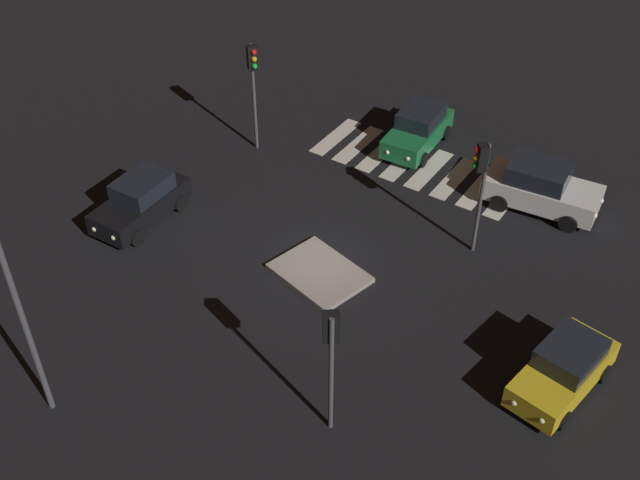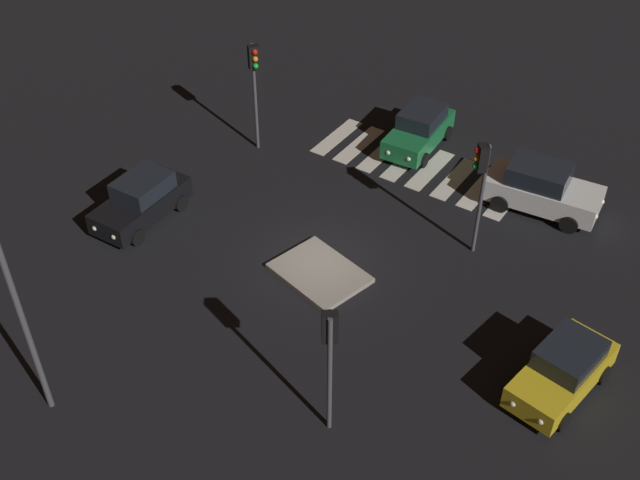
% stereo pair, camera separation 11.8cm
% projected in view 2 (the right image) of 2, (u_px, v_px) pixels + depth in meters
% --- Properties ---
extents(ground_plane, '(80.00, 80.00, 0.00)m').
position_uv_depth(ground_plane, '(320.00, 262.00, 28.13)').
color(ground_plane, black).
extents(traffic_island, '(3.61, 3.04, 0.18)m').
position_uv_depth(traffic_island, '(320.00, 273.00, 27.51)').
color(traffic_island, gray).
rests_on(traffic_island, ground).
extents(car_white, '(4.51, 2.38, 1.90)m').
position_uv_depth(car_white, '(542.00, 188.00, 29.97)').
color(car_white, silver).
rests_on(car_white, ground).
extents(car_yellow, '(2.30, 4.05, 1.69)m').
position_uv_depth(car_yellow, '(563.00, 370.00, 23.13)').
color(car_yellow, gold).
rests_on(car_yellow, ground).
extents(car_green, '(2.08, 4.08, 1.74)m').
position_uv_depth(car_green, '(419.00, 130.00, 33.40)').
color(car_green, '#196B38').
rests_on(car_green, ground).
extents(car_black, '(2.00, 4.07, 1.75)m').
position_uv_depth(car_black, '(142.00, 200.00, 29.52)').
color(car_black, black).
rests_on(car_black, ground).
extents(traffic_light_south, '(0.53, 0.54, 4.51)m').
position_uv_depth(traffic_light_south, '(481.00, 173.00, 26.41)').
color(traffic_light_south, '#47474C').
rests_on(traffic_light_south, ground).
extents(traffic_light_west, '(0.54, 0.53, 4.36)m').
position_uv_depth(traffic_light_west, '(330.00, 343.00, 20.59)').
color(traffic_light_west, '#47474C').
rests_on(traffic_light_west, ground).
extents(traffic_light_east, '(0.53, 0.54, 4.80)m').
position_uv_depth(traffic_light_east, '(255.00, 72.00, 31.49)').
color(traffic_light_east, '#47474C').
rests_on(traffic_light_east, ground).
extents(street_lamp, '(0.56, 0.56, 7.64)m').
position_uv_depth(street_lamp, '(7.00, 274.00, 19.85)').
color(street_lamp, '#47474C').
rests_on(street_lamp, ground).
extents(crosswalk_near, '(8.75, 3.20, 0.02)m').
position_uv_depth(crosswalk_near, '(418.00, 166.00, 32.79)').
color(crosswalk_near, silver).
rests_on(crosswalk_near, ground).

